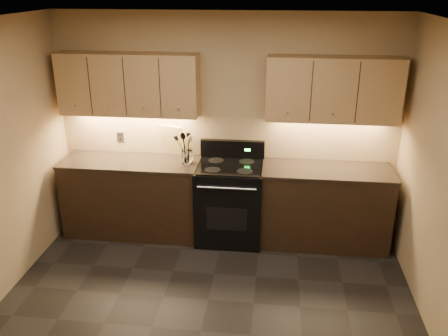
{
  "coord_description": "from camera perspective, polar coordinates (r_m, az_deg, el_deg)",
  "views": [
    {
      "loc": [
        0.6,
        -3.32,
        2.91
      ],
      "look_at": [
        0.04,
        1.45,
        0.99
      ],
      "focal_mm": 38.0,
      "sensor_mm": 36.0,
      "label": 1
    }
  ],
  "objects": [
    {
      "name": "ceiling",
      "position": [
        3.39,
        -3.65,
        16.5
      ],
      "size": [
        4.0,
        4.0,
        0.0
      ],
      "primitive_type": "plane",
      "rotation": [
        3.14,
        0.0,
        0.0
      ],
      "color": "silver",
      "rests_on": "wall_back"
    },
    {
      "name": "black_spoon",
      "position": [
        5.47,
        -4.57,
        2.65
      ],
      "size": [
        0.09,
        0.13,
        0.37
      ],
      "primitive_type": null,
      "rotation": [
        0.19,
        -0.07,
        0.0
      ],
      "color": "black",
      "rests_on": "utensil_crock"
    },
    {
      "name": "outlet_plate",
      "position": [
        5.92,
        -12.36,
        3.68
      ],
      "size": [
        0.08,
        0.01,
        0.12
      ],
      "primitive_type": "cube",
      "color": "#B2B5BA",
      "rests_on": "wall_back"
    },
    {
      "name": "upper_cab_left",
      "position": [
        5.56,
        -11.41,
        9.84
      ],
      "size": [
        1.6,
        0.3,
        0.7
      ],
      "primitive_type": "cube",
      "color": "tan",
      "rests_on": "wall_back"
    },
    {
      "name": "steel_spatula",
      "position": [
        5.44,
        -4.29,
        2.55
      ],
      "size": [
        0.24,
        0.12,
        0.37
      ],
      "primitive_type": null,
      "rotation": [
        0.16,
        -0.42,
        -0.2
      ],
      "color": "silver",
      "rests_on": "utensil_crock"
    },
    {
      "name": "upper_cab_right",
      "position": [
        5.32,
        12.99,
        9.2
      ],
      "size": [
        1.44,
        0.3,
        0.7
      ],
      "primitive_type": "cube",
      "color": "tan",
      "rests_on": "wall_back"
    },
    {
      "name": "counter_right",
      "position": [
        5.62,
        12.0,
        -4.53
      ],
      "size": [
        1.46,
        0.62,
        0.93
      ],
      "color": "black",
      "rests_on": "ground"
    },
    {
      "name": "utensil_crock",
      "position": [
        5.48,
        -4.44,
        1.36
      ],
      "size": [
        0.17,
        0.17,
        0.16
      ],
      "color": "white",
      "rests_on": "counter_left"
    },
    {
      "name": "floor",
      "position": [
        4.46,
        -2.82,
        -19.0
      ],
      "size": [
        4.0,
        4.0,
        0.0
      ],
      "primitive_type": "plane",
      "color": "black",
      "rests_on": "ground"
    },
    {
      "name": "stove",
      "position": [
        5.59,
        0.71,
        -4.01
      ],
      "size": [
        0.76,
        0.68,
        1.14
      ],
      "color": "black",
      "rests_on": "ground"
    },
    {
      "name": "wooden_spoon",
      "position": [
        5.45,
        -4.85,
        2.3
      ],
      "size": [
        0.14,
        0.11,
        0.31
      ],
      "primitive_type": null,
      "rotation": [
        -0.07,
        0.27,
        0.28
      ],
      "color": "#DDC377",
      "rests_on": "utensil_crock"
    },
    {
      "name": "wall_back",
      "position": [
        5.59,
        0.27,
        5.06
      ],
      "size": [
        4.0,
        0.04,
        2.6
      ],
      "primitive_type": "cube",
      "color": "tan",
      "rests_on": "ground"
    },
    {
      "name": "black_turner",
      "position": [
        5.41,
        -4.41,
        2.43
      ],
      "size": [
        0.1,
        0.18,
        0.36
      ],
      "primitive_type": null,
      "rotation": [
        -0.26,
        0.04,
        0.19
      ],
      "color": "black",
      "rests_on": "utensil_crock"
    },
    {
      "name": "counter_left",
      "position": [
        5.84,
        -10.89,
        -3.39
      ],
      "size": [
        1.62,
        0.62,
        0.93
      ],
      "color": "black",
      "rests_on": "ground"
    },
    {
      "name": "cutting_board",
      "position": [
        5.71,
        -6.26,
        3.35
      ],
      "size": [
        0.31,
        0.17,
        0.38
      ],
      "primitive_type": "cube",
      "rotation": [
        0.19,
        0.0,
        -0.29
      ],
      "color": "#DDC377",
      "rests_on": "counter_left"
    }
  ]
}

